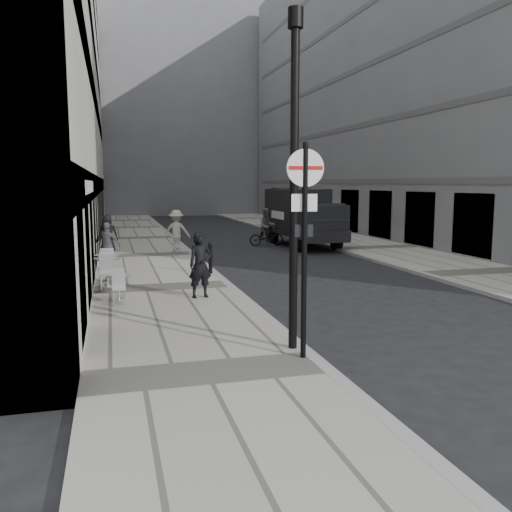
{
  "coord_description": "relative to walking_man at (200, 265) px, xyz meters",
  "views": [
    {
      "loc": [
        -3.42,
        -5.8,
        3.2
      ],
      "look_at": [
        0.03,
        7.12,
        1.4
      ],
      "focal_mm": 38.0,
      "sensor_mm": 36.0,
      "label": 1
    }
  ],
  "objects": [
    {
      "name": "pedestrian_b",
      "position": [
        0.54,
        10.11,
        0.06
      ],
      "size": [
        1.32,
        0.91,
        1.89
      ],
      "primitive_type": "imported",
      "rotation": [
        0.0,
        0.0,
        2.96
      ],
      "color": "#AEAAA1",
      "rests_on": "sidewalk"
    },
    {
      "name": "cafe_table_near",
      "position": [
        -2.46,
        2.29,
        -0.38
      ],
      "size": [
        0.78,
        1.77,
        1.01
      ],
      "color": "silver",
      "rests_on": "sidewalk"
    },
    {
      "name": "bollard_near",
      "position": [
        0.96,
        3.84,
        -0.39
      ],
      "size": [
        0.13,
        0.13,
        0.99
      ],
      "primitive_type": "cylinder",
      "color": "black",
      "rests_on": "sidewalk"
    },
    {
      "name": "cafe_table_mid",
      "position": [
        -2.16,
        0.23,
        -0.48
      ],
      "size": [
        0.62,
        1.4,
        0.8
      ],
      "color": "silver",
      "rests_on": "sidewalk"
    },
    {
      "name": "cafe_table_far",
      "position": [
        -2.46,
        3.15,
        -0.38
      ],
      "size": [
        0.77,
        1.74,
        0.99
      ],
      "color": "silver",
      "rests_on": "sidewalk"
    },
    {
      "name": "ground",
      "position": [
        1.14,
        -8.54,
        -1.01
      ],
      "size": [
        120.0,
        120.0,
        0.0
      ],
      "primitive_type": "plane",
      "color": "black",
      "rests_on": "ground"
    },
    {
      "name": "bollard_far",
      "position": [
        0.99,
        7.14,
        -0.44
      ],
      "size": [
        0.12,
        0.12,
        0.89
      ],
      "primitive_type": "cylinder",
      "color": "black",
      "rests_on": "sidewalk"
    },
    {
      "name": "building_left",
      "position": [
        -4.86,
        15.96,
        7.99
      ],
      "size": [
        4.0,
        45.0,
        18.0
      ],
      "primitive_type": "cube",
      "color": "beige",
      "rests_on": "ground"
    },
    {
      "name": "panel_van",
      "position": [
        7.14,
        11.79,
        0.62
      ],
      "size": [
        2.38,
        6.17,
        2.88
      ],
      "rotation": [
        0.0,
        0.0,
        0.01
      ],
      "color": "black",
      "rests_on": "ground"
    },
    {
      "name": "pedestrian_c",
      "position": [
        -2.46,
        10.42,
        -0.03
      ],
      "size": [
        0.9,
        0.64,
        1.72
      ],
      "primitive_type": "imported",
      "rotation": [
        0.0,
        0.0,
        3.02
      ],
      "color": "black",
      "rests_on": "sidewalk"
    },
    {
      "name": "cyclist",
      "position": [
        5.42,
        12.34,
        -0.25
      ],
      "size": [
        1.81,
        0.7,
        1.93
      ],
      "rotation": [
        0.0,
        0.0,
        -0.03
      ],
      "color": "black",
      "rests_on": "ground"
    },
    {
      "name": "walking_man",
      "position": [
        0.0,
        0.0,
        0.0
      ],
      "size": [
        0.71,
        0.53,
        1.78
      ],
      "primitive_type": "imported",
      "rotation": [
        0.0,
        0.0,
        0.18
      ],
      "color": "black",
      "rests_on": "sidewalk"
    },
    {
      "name": "sidewalk",
      "position": [
        -0.86,
        9.46,
        -0.95
      ],
      "size": [
        4.0,
        60.0,
        0.12
      ],
      "primitive_type": "cube",
      "color": "#9D998E",
      "rests_on": "ground"
    },
    {
      "name": "building_right",
      "position": [
        15.14,
        15.96,
        8.99
      ],
      "size": [
        6.0,
        45.0,
        20.0
      ],
      "primitive_type": "cube",
      "color": "slate",
      "rests_on": "ground"
    },
    {
      "name": "sign_post",
      "position": [
        0.94,
        -5.54,
        1.53
      ],
      "size": [
        0.65,
        0.14,
        3.77
      ],
      "rotation": [
        0.0,
        0.0,
        -0.13
      ],
      "color": "black",
      "rests_on": "sidewalk"
    },
    {
      "name": "building_far",
      "position": [
        2.64,
        47.46,
        9.99
      ],
      "size": [
        24.0,
        16.0,
        22.0
      ],
      "primitive_type": "cube",
      "color": "slate",
      "rests_on": "ground"
    },
    {
      "name": "lamppost",
      "position": [
        0.94,
        -4.96,
        2.51
      ],
      "size": [
        0.27,
        0.27,
        6.11
      ],
      "color": "black",
      "rests_on": "sidewalk"
    },
    {
      "name": "pedestrian_a",
      "position": [
        -2.46,
        5.7,
        -0.04
      ],
      "size": [
        1.08,
        0.8,
        1.7
      ],
      "primitive_type": "imported",
      "rotation": [
        0.0,
        0.0,
        2.71
      ],
      "color": "#58585D",
      "rests_on": "sidewalk"
    },
    {
      "name": "far_sidewalk",
      "position": [
        10.14,
        9.46,
        -0.95
      ],
      "size": [
        4.0,
        60.0,
        0.12
      ],
      "primitive_type": "cube",
      "color": "#9D998E",
      "rests_on": "ground"
    }
  ]
}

